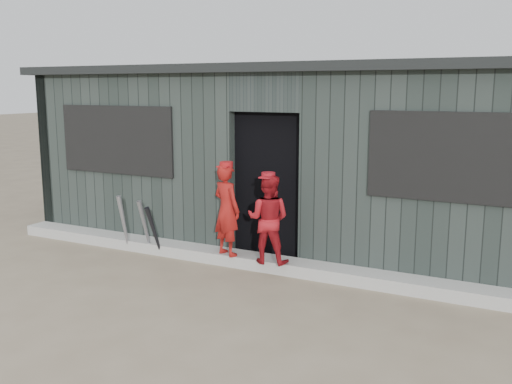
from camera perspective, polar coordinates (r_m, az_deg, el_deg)
The scene contains 9 objects.
ground at distance 6.04m, azimuth -7.95°, elevation -12.17°, with size 80.00×80.00×0.00m, color #756550.
curb at distance 7.48m, azimuth 0.07°, elevation -6.96°, with size 8.00×0.36×0.15m, color #A2A19C.
bat_left at distance 8.28m, azimuth -13.07°, elevation -3.09°, with size 0.07×0.07×0.83m, color gray.
bat_mid at distance 8.12m, azimuth -11.02°, elevation -3.45°, with size 0.07×0.07×0.79m, color gray.
bat_right at distance 7.93m, azimuth -10.14°, elevation -3.92°, with size 0.07×0.07×0.76m, color black.
player_red_left at distance 7.38m, azimuth -2.94°, elevation -1.78°, with size 0.44×0.29×1.20m, color maroon.
player_red_right at distance 7.05m, azimuth 1.23°, elevation -2.71°, with size 0.54×0.42×1.12m, color maroon.
player_grey_back at distance 7.78m, azimuth 3.43°, elevation -2.70°, with size 0.53×0.35×1.09m, color silver.
dugout at distance 8.74m, azimuth 5.09°, elevation 3.65°, with size 8.30×3.30×2.62m.
Camera 1 is at (3.23, -4.55, 2.30)m, focal length 40.00 mm.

